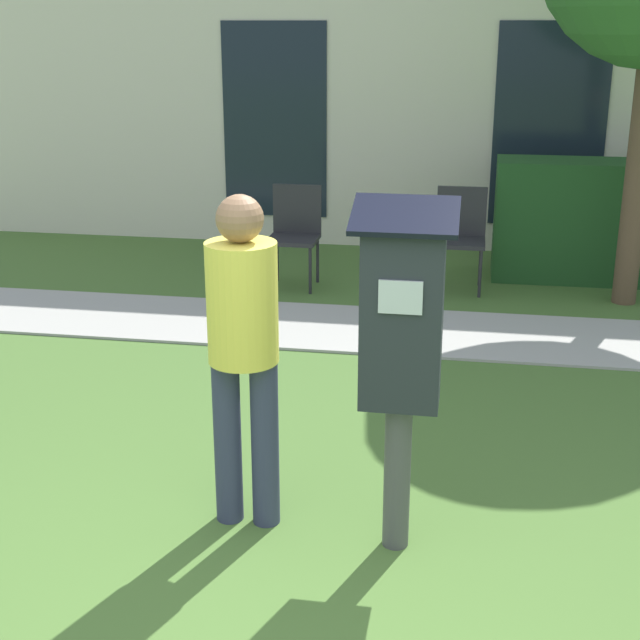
{
  "coord_description": "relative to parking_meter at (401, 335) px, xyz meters",
  "views": [
    {
      "loc": [
        0.67,
        -2.53,
        2.27
      ],
      "look_at": [
        0.05,
        1.08,
        1.05
      ],
      "focal_mm": 50.0,
      "sensor_mm": 36.0,
      "label": 1
    }
  ],
  "objects": [
    {
      "name": "outdoor_chair_middle",
      "position": [
        0.18,
        4.28,
        -0.49
      ],
      "size": [
        0.44,
        0.44,
        0.9
      ],
      "rotation": [
        0.0,
        0.0,
        0.05
      ],
      "color": "#262628",
      "rests_on": "ground"
    },
    {
      "name": "sidewalk",
      "position": [
        -0.41,
        2.96,
        -1.01
      ],
      "size": [
        12.0,
        1.1,
        0.02
      ],
      "color": "#A3A099",
      "rests_on": "ground"
    },
    {
      "name": "parking_meter",
      "position": [
        0.0,
        0.0,
        0.0
      ],
      "size": [
        0.44,
        0.31,
        1.59
      ],
      "color": "#4C4C4C",
      "rests_on": "ground"
    },
    {
      "name": "hedge_row",
      "position": [
        1.73,
        4.77,
        -0.47
      ],
      "size": [
        2.5,
        0.6,
        1.1
      ],
      "color": "#1E471E",
      "rests_on": "ground"
    },
    {
      "name": "person_standing",
      "position": [
        -0.72,
        0.09,
        -0.09
      ],
      "size": [
        0.32,
        0.32,
        1.58
      ],
      "rotation": [
        0.0,
        0.0,
        -0.5
      ],
      "color": "#333851",
      "rests_on": "ground"
    },
    {
      "name": "outdoor_chair_left",
      "position": [
        -1.29,
        4.14,
        -0.49
      ],
      "size": [
        0.44,
        0.44,
        0.9
      ],
      "rotation": [
        0.0,
        0.0,
        -0.35
      ],
      "color": "#262628",
      "rests_on": "ground"
    },
    {
      "name": "building_facade",
      "position": [
        -0.41,
        5.83,
        0.58
      ],
      "size": [
        10.0,
        0.26,
        3.2
      ],
      "color": "beige",
      "rests_on": "ground"
    }
  ]
}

